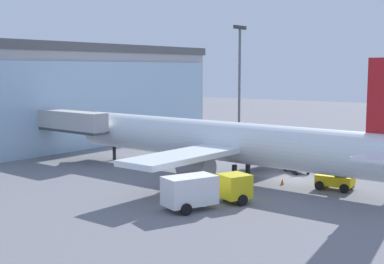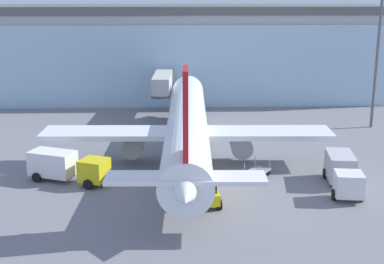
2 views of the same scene
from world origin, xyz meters
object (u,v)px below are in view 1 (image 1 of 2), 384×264
object	(u,v)px
baggage_cart	(297,168)
safety_cone_wingtip	(170,204)
safety_cone_nose	(282,182)
airplane	(223,142)
jet_bridge	(64,122)
fuel_truck	(349,153)
apron_light_mast	(239,72)
catering_truck	(205,189)
pushback_tug	(336,179)

from	to	relation	value
baggage_cart	safety_cone_wingtip	size ratio (longest dim) A/B	5.82
safety_cone_nose	airplane	bearing A→B (deg)	89.05
jet_bridge	fuel_truck	size ratio (longest dim) A/B	1.74
jet_bridge	apron_light_mast	size ratio (longest dim) A/B	0.78
fuel_truck	apron_light_mast	bearing A→B (deg)	161.51
catering_truck	safety_cone_wingtip	distance (m)	2.95
baggage_cart	fuel_truck	bearing A→B (deg)	101.38
catering_truck	pushback_tug	bearing A→B (deg)	-4.04
apron_light_mast	baggage_cart	size ratio (longest dim) A/B	5.29
airplane	catering_truck	xyz separation A→B (m)	(-11.14, -5.13, -2.07)
apron_light_mast	airplane	distance (m)	27.20
jet_bridge	airplane	distance (m)	21.05
airplane	fuel_truck	world-z (taller)	airplane
apron_light_mast	fuel_truck	bearing A→B (deg)	-118.30
apron_light_mast	pushback_tug	xyz separation A→B (m)	(-22.93, -23.04, -9.21)
apron_light_mast	pushback_tug	distance (m)	33.78
baggage_cart	safety_cone_nose	distance (m)	6.28
baggage_cart	safety_cone_wingtip	distance (m)	18.84
jet_bridge	baggage_cart	xyz separation A→B (m)	(7.85, -26.26, -3.93)
apron_light_mast	safety_cone_nose	bearing A→B (deg)	-142.60
airplane	safety_cone_wingtip	xyz separation A→B (m)	(-12.64, -2.89, -3.27)
apron_light_mast	pushback_tug	world-z (taller)	apron_light_mast
baggage_cart	catering_truck	bearing A→B (deg)	-53.79
jet_bridge	fuel_truck	bearing A→B (deg)	-148.56
fuel_truck	baggage_cart	distance (m)	7.59
airplane	fuel_truck	bearing A→B (deg)	-119.57
baggage_cart	pushback_tug	xyz separation A→B (m)	(-5.28, -6.12, 0.47)
fuel_truck	safety_cone_wingtip	xyz separation A→B (m)	(-25.48, 5.65, -1.19)
airplane	safety_cone_nose	bearing A→B (deg)	-176.89
safety_cone_wingtip	safety_cone_nose	bearing A→B (deg)	-16.37
jet_bridge	fuel_truck	xyz separation A→B (m)	(14.65, -29.49, -2.96)
catering_truck	safety_cone_nose	distance (m)	11.19
catering_truck	baggage_cart	size ratio (longest dim) A/B	2.36
apron_light_mast	safety_cone_nose	distance (m)	31.55
fuel_truck	safety_cone_nose	xyz separation A→B (m)	(-12.95, 1.96, -1.19)
safety_cone_nose	baggage_cart	bearing A→B (deg)	11.66
apron_light_mast	pushback_tug	bearing A→B (deg)	-134.87
jet_bridge	catering_truck	bearing A→B (deg)	165.34
apron_light_mast	safety_cone_wingtip	world-z (taller)	apron_light_mast
apron_light_mast	fuel_truck	xyz separation A→B (m)	(-10.85, -20.15, -8.71)
apron_light_mast	airplane	size ratio (longest dim) A/B	0.42
apron_light_mast	safety_cone_nose	xyz separation A→B (m)	(-23.80, -18.19, -9.90)
catering_truck	pushback_tug	xyz separation A→B (m)	(11.90, -6.29, -0.49)
fuel_truck	catering_truck	bearing A→B (deg)	-88.30
jet_bridge	pushback_tug	bearing A→B (deg)	-170.44
fuel_truck	safety_cone_wingtip	world-z (taller)	fuel_truck
apron_light_mast	baggage_cart	world-z (taller)	apron_light_mast
catering_truck	safety_cone_nose	world-z (taller)	catering_truck
baggage_cart	safety_cone_wingtip	xyz separation A→B (m)	(-18.68, 2.41, -0.23)
catering_truck	apron_light_mast	bearing A→B (deg)	49.52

